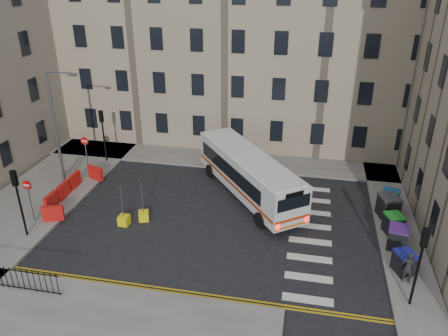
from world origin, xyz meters
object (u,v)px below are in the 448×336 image
(streetlamp, at_px, (56,129))
(bollard_chevron, at_px, (124,220))
(wheelie_bin_b, at_px, (397,237))
(bus, at_px, (248,173))
(wheelie_bin_d, at_px, (388,206))
(bollard_yellow, at_px, (144,216))
(wheelie_bin_e, at_px, (390,200))
(wheelie_bin_a, at_px, (404,262))
(wheelie_bin_c, at_px, (393,224))
(pedestrian, at_px, (408,267))

(streetlamp, distance_m, bollard_chevron, 8.07)
(wheelie_bin_b, bearing_deg, bus, 165.10)
(wheelie_bin_d, relative_size, bollard_yellow, 2.55)
(wheelie_bin_d, bearing_deg, bollard_chevron, 177.90)
(wheelie_bin_e, bearing_deg, bollard_yellow, -142.27)
(wheelie_bin_a, relative_size, bollard_chevron, 2.16)
(wheelie_bin_c, bearing_deg, wheelie_bin_b, -108.92)
(pedestrian, distance_m, bollard_yellow, 15.02)
(wheelie_bin_a, xyz_separation_m, wheelie_bin_c, (-0.03, 3.56, 0.02))
(wheelie_bin_c, bearing_deg, bollard_chevron, 168.46)
(wheelie_bin_b, xyz_separation_m, bollard_chevron, (-15.66, -0.64, -0.49))
(streetlamp, height_order, bus, streetlamp)
(wheelie_bin_a, distance_m, bollard_chevron, 15.76)
(wheelie_bin_d, bearing_deg, wheelie_bin_a, -105.24)
(wheelie_bin_d, bearing_deg, streetlamp, 164.50)
(wheelie_bin_a, relative_size, wheelie_bin_e, 0.91)
(wheelie_bin_a, distance_m, wheelie_bin_b, 2.12)
(wheelie_bin_c, relative_size, pedestrian, 0.77)
(wheelie_bin_b, distance_m, bollard_chevron, 15.68)
(wheelie_bin_a, relative_size, bollard_yellow, 2.16)
(wheelie_bin_d, height_order, bollard_yellow, wheelie_bin_d)
(bus, height_order, wheelie_bin_e, bus)
(bus, height_order, pedestrian, bus)
(streetlamp, xyz_separation_m, wheelie_bin_a, (21.64, -5.14, -3.61))
(wheelie_bin_e, relative_size, pedestrian, 0.84)
(streetlamp, bearing_deg, bollard_yellow, -23.02)
(bus, bearing_deg, streetlamp, 149.82)
(bus, xyz_separation_m, pedestrian, (8.94, -7.35, -0.69))
(bus, relative_size, bollard_chevron, 16.72)
(wheelie_bin_d, xyz_separation_m, bollard_chevron, (-15.60, -3.89, -0.56))
(wheelie_bin_d, relative_size, wheelie_bin_e, 1.07)
(streetlamp, bearing_deg, wheelie_bin_c, -4.19)
(bollard_chevron, bearing_deg, bollard_yellow, 35.65)
(streetlamp, xyz_separation_m, bollard_yellow, (6.94, -2.95, -4.04))
(wheelie_bin_c, bearing_deg, streetlamp, 156.71)
(streetlamp, xyz_separation_m, wheelie_bin_d, (21.56, 0.23, -3.48))
(wheelie_bin_e, xyz_separation_m, bollard_yellow, (-14.82, -4.14, -0.48))
(bus, height_order, wheelie_bin_b, bus)
(streetlamp, distance_m, wheelie_bin_c, 21.96)
(wheelie_bin_e, height_order, bollard_chevron, wheelie_bin_e)
(wheelie_bin_c, relative_size, wheelie_bin_e, 0.92)
(bollard_chevron, bearing_deg, streetlamp, 148.41)
(pedestrian, height_order, bollard_yellow, pedestrian)
(streetlamp, height_order, wheelie_bin_e, streetlamp)
(streetlamp, xyz_separation_m, pedestrian, (21.65, -5.91, -3.34))
(bus, distance_m, wheelie_bin_a, 11.14)
(bollard_yellow, bearing_deg, wheelie_bin_d, 12.29)
(wheelie_bin_b, relative_size, wheelie_bin_d, 0.87)
(wheelie_bin_b, relative_size, wheelie_bin_e, 0.93)
(bollard_yellow, bearing_deg, wheelie_bin_a, -8.48)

